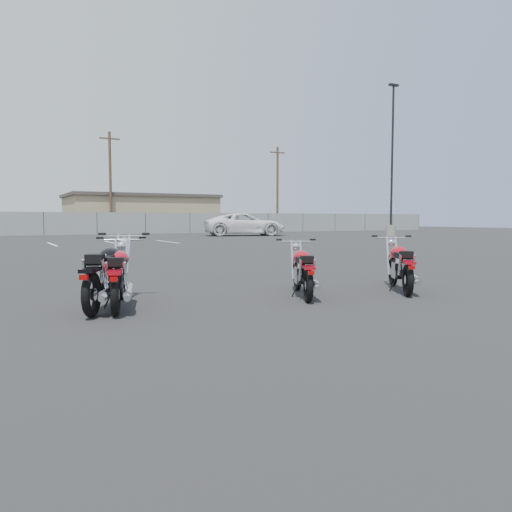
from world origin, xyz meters
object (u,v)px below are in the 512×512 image
motorcycle_front_red (119,276)px  motorcycle_third_red (303,271)px  white_van (245,218)px  motorcycle_rear_red (401,266)px  motorcycle_second_black (108,275)px

motorcycle_front_red → motorcycle_third_red: (2.93, -0.38, -0.03)m
white_van → motorcycle_rear_red: bearing=173.3°
motorcycle_second_black → motorcycle_third_red: size_ratio=1.14×
motorcycle_front_red → motorcycle_rear_red: (4.80, -0.69, -0.01)m
motorcycle_front_red → motorcycle_second_black: bearing=155.7°
motorcycle_rear_red → motorcycle_second_black: bearing=171.3°
motorcycle_front_red → motorcycle_third_red: bearing=-7.4°
motorcycle_second_black → motorcycle_rear_red: 5.00m
motorcycle_second_black → motorcycle_rear_red: size_ratio=1.14×
motorcycle_rear_red → white_van: (10.70, 27.17, 0.90)m
motorcycle_third_red → white_van: bearing=64.9°
motorcycle_third_red → motorcycle_rear_red: (1.87, -0.31, 0.02)m
motorcycle_third_red → white_van: 29.67m
motorcycle_front_red → motorcycle_third_red: motorcycle_front_red is taller
motorcycle_second_black → motorcycle_third_red: motorcycle_second_black is taller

